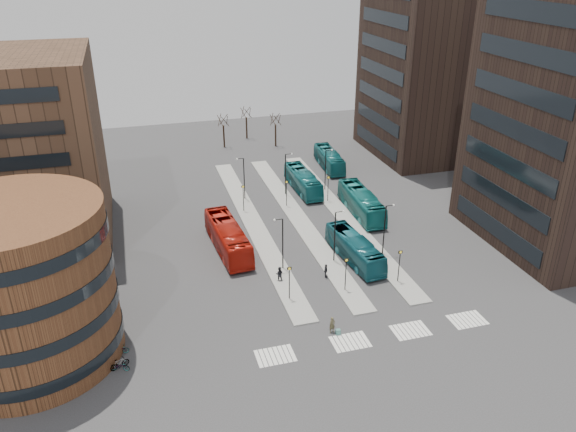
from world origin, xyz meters
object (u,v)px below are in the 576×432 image
object	(u,v)px
teal_bus_a	(355,249)
teal_bus_b	(303,181)
traveller	(332,325)
suitcase	(338,332)
commuter_a	(279,274)
red_bus	(228,237)
teal_bus_c	(361,203)
bicycle_far	(119,351)
commuter_c	(350,250)
teal_bus_d	(329,159)
commuter_b	(326,271)
bicycle_mid	(120,363)
bicycle_near	(120,366)

from	to	relation	value
teal_bus_a	teal_bus_b	size ratio (longest dim) A/B	0.97
teal_bus_a	traveller	xyz separation A→B (m)	(-7.02, -11.85, -0.66)
suitcase	commuter_a	world-z (taller)	commuter_a
teal_bus_a	teal_bus_b	world-z (taller)	teal_bus_b
red_bus	commuter_a	xyz separation A→B (m)	(3.96, -8.27, -0.85)
teal_bus_c	bicycle_far	bearing A→B (deg)	-143.90
commuter_c	red_bus	bearing A→B (deg)	-82.40
traveller	commuter_a	distance (m)	10.18
suitcase	teal_bus_c	xyz separation A→B (m)	(12.18, 23.69, 1.37)
teal_bus_c	teal_bus_d	distance (m)	17.90
commuter_a	commuter_b	distance (m)	5.05
teal_bus_a	commuter_b	distance (m)	5.07
commuter_c	bicycle_far	bearing A→B (deg)	-37.52
suitcase	red_bus	size ratio (longest dim) A/B	0.04
commuter_b	commuter_c	xyz separation A→B (m)	(4.17, 3.44, 0.02)
bicycle_far	teal_bus_d	bearing A→B (deg)	-49.24
commuter_a	bicycle_far	xyz separation A→B (m)	(-16.58, -7.79, -0.43)
red_bus	commuter_a	bearing A→B (deg)	-68.54
teal_bus_c	commuter_a	xyz separation A→B (m)	(-14.92, -13.29, -0.78)
teal_bus_d	bicycle_mid	world-z (taller)	teal_bus_d
teal_bus_a	teal_bus_d	world-z (taller)	teal_bus_a
teal_bus_b	bicycle_far	size ratio (longest dim) A/B	6.73
traveller	commuter_a	bearing A→B (deg)	97.00
commuter_a	traveller	bearing A→B (deg)	123.24
red_bus	teal_bus_d	xyz separation A→B (m)	(20.81, 22.82, -0.24)
teal_bus_c	bicycle_near	size ratio (longest dim) A/B	7.04
bicycle_far	red_bus	bearing A→B (deg)	-46.71
teal_bus_c	suitcase	bearing A→B (deg)	-114.90
commuter_c	bicycle_mid	size ratio (longest dim) A/B	0.95
teal_bus_c	bicycle_far	size ratio (longest dim) A/B	7.26
bicycle_far	bicycle_near	bearing A→B (deg)	171.44
suitcase	bicycle_far	distance (m)	19.50
teal_bus_a	bicycle_near	world-z (taller)	teal_bus_a
commuter_b	commuter_c	world-z (taller)	commuter_c
suitcase	bicycle_near	world-z (taller)	bicycle_near
traveller	commuter_b	bearing A→B (deg)	67.67
suitcase	commuter_a	size ratio (longest dim) A/B	0.31
traveller	bicycle_near	xyz separation A→B (m)	(-18.90, -0.01, -0.37)
suitcase	bicycle_far	size ratio (longest dim) A/B	0.33
red_bus	teal_bus_d	world-z (taller)	red_bus
teal_bus_d	bicycle_mid	xyz separation A→B (m)	(-33.42, -40.72, -0.96)
bicycle_near	teal_bus_b	bearing A→B (deg)	-18.67
bicycle_mid	bicycle_far	world-z (taller)	bicycle_mid
suitcase	commuter_c	bearing A→B (deg)	65.79
teal_bus_c	bicycle_near	xyz separation A→B (m)	(-31.50, -23.21, -1.19)
bicycle_far	teal_bus_c	bearing A→B (deg)	-64.76
red_bus	teal_bus_a	xyz separation A→B (m)	(13.31, -6.34, -0.23)
teal_bus_a	bicycle_far	xyz separation A→B (m)	(-25.93, -9.72, -1.05)
teal_bus_a	bicycle_mid	distance (m)	28.40
commuter_b	red_bus	bearing A→B (deg)	65.32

